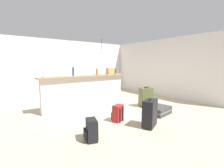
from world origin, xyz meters
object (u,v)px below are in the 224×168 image
Objects in this scene: pendant_lamp at (102,52)px; suitcase_upright_olive at (146,97)px; backpack_red at (118,113)px; bottle_green at (115,71)px; dining_chair_near_partition at (108,85)px; dining_chair_far_side at (97,83)px; suitcase_upright_black at (150,113)px; bottle_blue at (73,71)px; grocery_bag at (110,71)px; bottle_amber at (97,72)px; suitcase_flat_charcoal at (159,110)px; dining_table at (102,81)px; bottle_white at (44,74)px; backpack_black at (91,130)px.

pendant_lamp is 2.94m from suitcase_upright_olive.
pendant_lamp is at bearing 63.78° from backpack_red.
bottle_green is 0.22× the size of dining_chair_near_partition.
suitcase_upright_olive is at bearing -89.56° from dining_chair_far_side.
suitcase_upright_black is at bearing -106.00° from dining_chair_far_side.
bottle_blue is at bearing -146.32° from pendant_lamp.
grocery_bag is at bearing -107.61° from dining_chair_far_side.
bottle_amber reaches higher than bottle_green.
bottle_amber is 1.05× the size of bottle_green.
suitcase_flat_charcoal is at bearing -80.82° from grocery_bag.
suitcase_flat_charcoal is at bearing -93.93° from dining_table.
dining_chair_far_side is (2.94, 2.10, -0.66)m from bottle_white.
grocery_bag is 2.24m from suitcase_flat_charcoal.
bottle_blue is at bearing 131.04° from suitcase_flat_charcoal.
bottle_white is at bearing 161.22° from suitcase_upright_olive.
dining_chair_near_partition is 1.51m from pendant_lamp.
bottle_white reaches higher than suitcase_upright_black.
pendant_lamp is at bearing 51.59° from bottle_amber.
dining_chair_far_side is 1.08× the size of suitcase_flat_charcoal.
dining_chair_near_partition is at bearing -97.01° from dining_chair_far_side.
dining_chair_near_partition is at bearing 71.03° from suitcase_upright_black.
backpack_black is at bearing -158.97° from suitcase_upright_olive.
bottle_white reaches higher than dining_chair_far_side.
dining_chair_far_side reaches higher than backpack_black.
bottle_amber is 2.32m from suitcase_flat_charcoal.
grocery_bag is at bearing 75.32° from suitcase_upright_black.
bottle_green is at bearing 4.88° from bottle_amber.
bottle_blue reaches higher than backpack_red.
bottle_blue is 2.83m from suitcase_flat_charcoal.
pendant_lamp is (0.47, 1.28, 0.79)m from grocery_bag.
grocery_bag is 0.39× the size of pendant_lamp.
pendant_lamp reaches higher than suitcase_upright_black.
dining_chair_near_partition is 3.42m from suitcase_upright_black.
pendant_lamp is at bearing 91.24° from dining_chair_near_partition.
dining_chair_far_side is at bearing 66.10° from backpack_red.
bottle_amber is 0.23× the size of dining_chair_near_partition.
grocery_bag reaches higher than dining_table.
suitcase_upright_olive reaches higher than backpack_black.
bottle_amber is at bearing 1.81° from bottle_white.
bottle_white is at bearing 98.27° from backpack_black.
bottle_white reaches higher than bottle_amber.
suitcase_upright_black is at bearing -135.58° from suitcase_upright_olive.
pendant_lamp reaches higher than bottle_amber.
backpack_black is at bearing -154.31° from backpack_red.
bottle_green is at bearing 2.84° from bottle_white.
dining_table is (1.95, 1.32, -0.55)m from bottle_blue.
bottle_blue is 1.32× the size of bottle_green.
suitcase_upright_black is at bearing -108.97° from dining_chair_near_partition.
backpack_red is (1.03, 0.50, 0.00)m from backpack_black.
suitcase_upright_black is at bearing -90.15° from bottle_amber.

